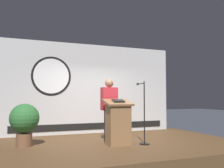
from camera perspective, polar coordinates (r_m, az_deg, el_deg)
The scene contains 7 objects.
ground_plane at distance 6.45m, azimuth 0.27°, elevation -15.93°, with size 40.00×40.00×0.00m, color #383D47.
stage_platform at distance 6.42m, azimuth 0.27°, elevation -14.62°, with size 6.40×4.00×0.30m, color brown.
banner_display at distance 8.03m, azimuth -4.83°, elevation -1.08°, with size 5.55×0.12×2.84m.
podium at distance 6.00m, azimuth 1.41°, elevation -8.84°, with size 0.64×0.50×1.10m.
speaker_person at distance 6.41m, azimuth -0.66°, elevation -5.88°, with size 0.40×0.26×1.61m.
microphone_stand at distance 6.18m, azimuth 7.23°, elevation -8.61°, with size 0.24×0.49×1.53m.
potted_plant at distance 6.16m, azimuth -19.44°, elevation -7.93°, with size 0.68×0.68×0.99m.
Camera 1 is at (-2.32, -5.85, 1.43)m, focal length 39.88 mm.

